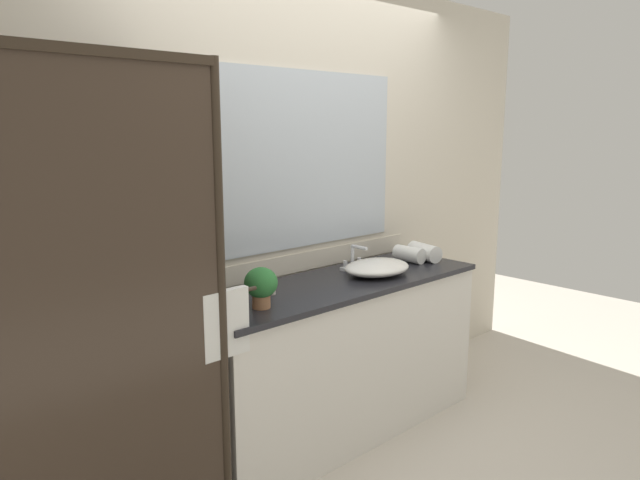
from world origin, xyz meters
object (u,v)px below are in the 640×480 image
at_px(amenity_bottle_lotion, 204,294).
at_px(rolled_towel_near_edge, 424,252).
at_px(faucet, 354,261).
at_px(amenity_bottle_conditioner, 272,286).
at_px(sink_basin, 377,267).
at_px(potted_plant, 261,285).
at_px(amenity_bottle_body_wash, 253,281).
at_px(rolled_towel_middle, 409,254).

relative_size(amenity_bottle_lotion, rolled_towel_near_edge, 0.36).
xyz_separation_m(faucet, amenity_bottle_conditioner, (-0.70, -0.10, -0.01)).
relative_size(sink_basin, potted_plant, 2.15).
relative_size(sink_basin, amenity_bottle_conditioner, 4.73).
xyz_separation_m(potted_plant, amenity_bottle_lotion, (-0.14, 0.27, -0.07)).
bearing_deg(amenity_bottle_body_wash, potted_plant, -119.68).
bearing_deg(faucet, sink_basin, -90.00).
bearing_deg(amenity_bottle_conditioner, sink_basin, -7.42).
relative_size(potted_plant, amenity_bottle_lotion, 2.41).
distance_m(faucet, rolled_towel_middle, 0.41).
bearing_deg(amenity_bottle_lotion, sink_basin, -12.28).
distance_m(amenity_bottle_conditioner, rolled_towel_near_edge, 1.20).
relative_size(amenity_bottle_conditioner, amenity_bottle_lotion, 1.09).
xyz_separation_m(amenity_bottle_body_wash, rolled_towel_near_edge, (1.21, -0.20, 0.01)).
xyz_separation_m(sink_basin, rolled_towel_near_edge, (0.50, 0.05, 0.01)).
height_order(sink_basin, faucet, faucet).
distance_m(faucet, rolled_towel_near_edge, 0.52).
height_order(sink_basin, rolled_towel_middle, rolled_towel_middle).
distance_m(amenity_bottle_lotion, rolled_towel_near_edge, 1.53).
relative_size(amenity_bottle_conditioner, amenity_bottle_body_wash, 1.02).
bearing_deg(potted_plant, amenity_bottle_body_wash, 60.32).
bearing_deg(amenity_bottle_lotion, rolled_towel_middle, -5.75).
distance_m(sink_basin, potted_plant, 0.88).
xyz_separation_m(faucet, rolled_towel_middle, (0.39, -0.11, 0.00)).
bearing_deg(sink_basin, amenity_bottle_lotion, 167.72).
xyz_separation_m(amenity_bottle_lotion, rolled_towel_middle, (1.41, -0.14, 0.01)).
relative_size(rolled_towel_near_edge, rolled_towel_middle, 1.15).
xyz_separation_m(faucet, amenity_bottle_body_wash, (-0.70, 0.06, -0.01)).
height_order(sink_basin, potted_plant, potted_plant).
height_order(sink_basin, amenity_bottle_lotion, sink_basin).
bearing_deg(amenity_bottle_body_wash, amenity_bottle_conditioner, -86.66).
xyz_separation_m(amenity_bottle_conditioner, amenity_bottle_lotion, (-0.32, 0.13, -0.00)).
distance_m(faucet, amenity_bottle_body_wash, 0.71).
xyz_separation_m(amenity_bottle_conditioner, amenity_bottle_body_wash, (-0.01, 0.16, -0.00)).
bearing_deg(faucet, rolled_towel_middle, -15.49).
bearing_deg(rolled_towel_near_edge, amenity_bottle_lotion, 173.43).
height_order(potted_plant, rolled_towel_middle, potted_plant).
bearing_deg(potted_plant, faucet, 15.42).
height_order(rolled_towel_near_edge, rolled_towel_middle, rolled_towel_near_edge).
relative_size(amenity_bottle_lotion, amenity_bottle_body_wash, 0.93).
distance_m(faucet, amenity_bottle_conditioner, 0.70).
bearing_deg(rolled_towel_middle, amenity_bottle_body_wash, 171.34).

